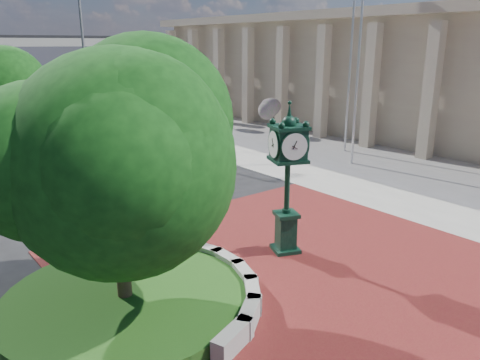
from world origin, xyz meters
name	(u,v)px	position (x,y,z in m)	size (l,w,h in m)	color
ground	(272,255)	(0.00, 0.00, 0.00)	(200.00, 200.00, 0.00)	black
plaza	(295,266)	(0.00, -1.00, 0.02)	(12.00, 12.00, 0.04)	maroon
sidewalk	(347,141)	(16.00, 10.00, 0.02)	(20.00, 50.00, 0.04)	#9E9B93
planter_wall	(201,272)	(-2.71, 0.00, 0.27)	(2.96, 6.77, 0.54)	#9E9B93
grass_bed	(126,302)	(-5.00, 0.00, 0.20)	(6.10, 6.10, 0.40)	#1B4413
civic_building	(392,71)	(23.60, 12.00, 4.33)	(17.35, 44.00, 8.60)	#BBA68E
tree_planter	(115,166)	(-5.00, 0.00, 3.72)	(5.20, 5.20, 6.33)	#38281C
post_clock	(288,174)	(0.49, -0.08, 2.61)	(1.23, 1.23, 4.75)	black
parked_car	(53,106)	(4.47, 35.47, 0.74)	(1.75, 4.34, 1.48)	#5F1E0D
flagpole_a	(359,55)	(11.27, 5.84, 5.84)	(1.70, 0.75, 11.39)	silver
flagpole_b	(351,55)	(13.44, 8.08, 5.78)	(1.74, 0.41, 11.28)	silver
street_lamp_near	(87,49)	(3.29, 22.52, 6.07)	(2.32, 0.52, 10.35)	slate
shrub_near	(274,112)	(13.98, 15.15, 1.59)	(1.20, 1.20, 2.20)	#38281C
shrub_mid	(220,107)	(12.47, 19.81, 1.59)	(1.20, 1.20, 2.20)	#38281C
shrub_far	(218,103)	(13.92, 22.08, 1.59)	(1.20, 1.20, 2.20)	#38281C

